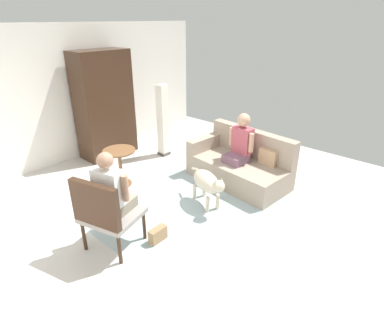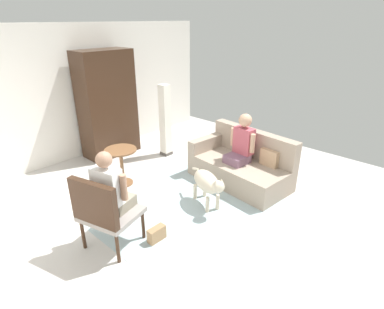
% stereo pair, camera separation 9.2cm
% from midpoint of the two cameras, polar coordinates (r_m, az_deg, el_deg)
% --- Properties ---
extents(ground_plane, '(7.23, 7.23, 0.00)m').
position_cam_midpoint_polar(ground_plane, '(4.86, -1.21, -9.57)').
color(ground_plane, beige).
extents(back_wall, '(6.63, 0.12, 2.60)m').
position_cam_midpoint_polar(back_wall, '(6.66, -20.59, 10.40)').
color(back_wall, silver).
rests_on(back_wall, ground).
extents(area_rug, '(2.56, 2.35, 0.01)m').
position_cam_midpoint_polar(area_rug, '(4.74, 0.43, -10.52)').
color(area_rug, '#9EB2B7').
rests_on(area_rug, ground).
extents(couch, '(1.05, 1.80, 0.88)m').
position_cam_midpoint_polar(couch, '(5.55, 9.37, -1.89)').
color(couch, gray).
rests_on(couch, ground).
extents(armchair, '(0.76, 0.79, 1.01)m').
position_cam_midpoint_polar(armchair, '(3.89, -15.34, -9.75)').
color(armchair, '#382316').
rests_on(armchair, ground).
extents(person_on_couch, '(0.46, 0.50, 0.83)m').
position_cam_midpoint_polar(person_on_couch, '(5.32, 9.65, 2.21)').
color(person_on_couch, '#745267').
extents(person_on_armchair, '(0.49, 0.50, 0.82)m').
position_cam_midpoint_polar(person_on_armchair, '(3.87, -14.12, -5.94)').
color(person_on_armchair, gray).
extents(round_end_table, '(0.54, 0.54, 0.65)m').
position_cam_midpoint_polar(round_end_table, '(5.43, -12.34, -1.30)').
color(round_end_table, brown).
rests_on(round_end_table, ground).
extents(dog, '(0.49, 0.86, 0.61)m').
position_cam_midpoint_polar(dog, '(4.72, 3.42, -5.16)').
color(dog, beige).
rests_on(dog, ground).
extents(column_lamp, '(0.20, 0.20, 1.48)m').
position_cam_midpoint_polar(column_lamp, '(6.41, -4.53, 6.10)').
color(column_lamp, '#4C4742').
rests_on(column_lamp, ground).
extents(armoire_cabinet, '(1.09, 0.56, 2.13)m').
position_cam_midpoint_polar(armoire_cabinet, '(6.59, -14.89, 8.87)').
color(armoire_cabinet, '#382316').
rests_on(armoire_cabinet, ground).
extents(handbag, '(0.25, 0.11, 0.19)m').
position_cam_midpoint_polar(handbag, '(4.19, -5.86, -14.31)').
color(handbag, '#99724C').
rests_on(handbag, ground).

